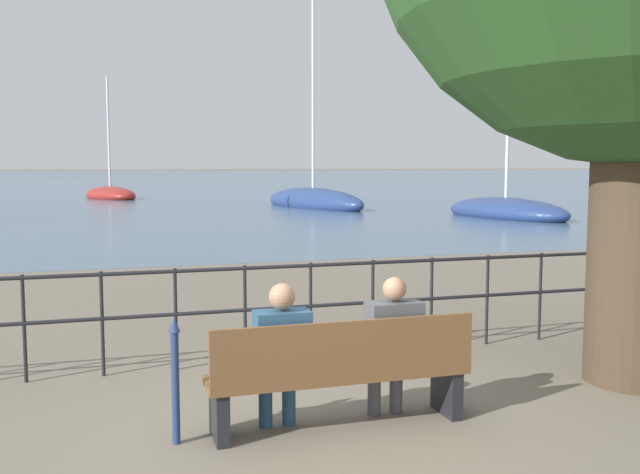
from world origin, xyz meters
TOP-DOWN VIEW (x-y plane):
  - ground_plane at (0.00, 0.00)m, footprint 1000.00×1000.00m
  - harbor_water at (0.00, 159.65)m, footprint 600.00×300.00m
  - park_bench at (0.00, -0.07)m, footprint 2.12×0.45m
  - seated_person_left at (-0.47, 0.02)m, footprint 0.43×0.35m
  - seated_person_right at (0.47, 0.01)m, footprint 0.44×0.35m
  - promenade_railing at (0.00, 1.99)m, footprint 12.23×0.04m
  - closed_umbrella at (-1.28, 0.01)m, footprint 0.09×0.09m
  - sailboat_1 at (13.89, 19.90)m, footprint 3.46×6.85m
  - sailboat_2 at (-1.08, 41.84)m, footprint 4.24×6.05m
  - sailboat_3 at (8.45, 28.83)m, footprint 4.03×8.64m

SIDE VIEW (x-z plane):
  - ground_plane at x=0.00m, z-range 0.00..0.00m
  - harbor_water at x=0.00m, z-range 0.00..0.01m
  - sailboat_2 at x=-1.08m, z-range -3.73..4.26m
  - sailboat_1 at x=13.89m, z-range -3.79..4.31m
  - sailboat_3 at x=8.45m, z-range -5.97..6.66m
  - park_bench at x=0.00m, z-range -0.01..0.89m
  - closed_umbrella at x=-1.28m, z-range 0.06..1.03m
  - seated_person_left at x=-0.47m, z-range 0.06..1.25m
  - seated_person_right at x=0.47m, z-range 0.06..1.25m
  - promenade_railing at x=0.00m, z-range 0.17..1.22m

